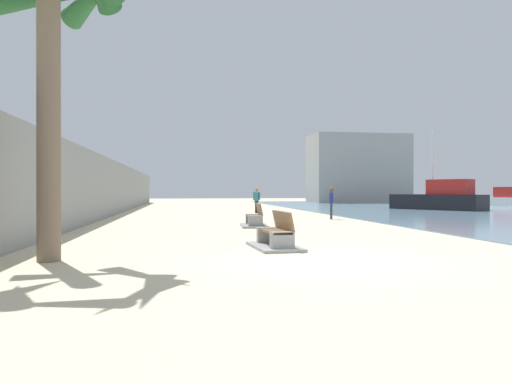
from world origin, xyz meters
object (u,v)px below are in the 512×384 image
(bench_far, at_px, (255,221))
(person_walking, at_px, (331,201))
(boat_mid_bay, at_px, (502,199))
(bench_near, at_px, (276,239))
(palm_tree, at_px, (49,2))
(boat_outer, at_px, (440,198))
(person_standing, at_px, (257,199))

(bench_far, bearing_deg, person_walking, 41.34)
(bench_far, height_order, boat_mid_bay, boat_mid_bay)
(bench_near, bearing_deg, palm_tree, -164.54)
(bench_near, xyz_separation_m, boat_outer, (17.21, 21.07, 0.67))
(boat_mid_bay, bearing_deg, palm_tree, -138.26)
(palm_tree, distance_m, bench_near, 7.64)
(boat_outer, bearing_deg, palm_tree, -134.93)
(person_standing, bearing_deg, bench_far, -99.56)
(person_standing, bearing_deg, boat_outer, 9.05)
(bench_near, bearing_deg, person_walking, 65.15)
(person_walking, distance_m, boat_outer, 15.24)
(person_standing, bearing_deg, bench_near, -97.61)
(bench_far, relative_size, boat_mid_bay, 0.39)
(palm_tree, relative_size, boat_outer, 1.02)
(person_walking, bearing_deg, boat_outer, 38.82)
(bench_far, xyz_separation_m, boat_mid_bay, (27.24, 20.73, 0.46))
(boat_mid_bay, bearing_deg, person_walking, -143.65)
(person_walking, xyz_separation_m, boat_mid_bay, (22.49, 16.55, -0.27))
(boat_outer, bearing_deg, boat_mid_bay, 33.39)
(bench_near, relative_size, boat_mid_bay, 0.39)
(person_walking, height_order, boat_mid_bay, boat_mid_bay)
(bench_near, height_order, bench_far, same)
(bench_far, relative_size, boat_outer, 0.30)
(person_standing, relative_size, boat_outer, 0.23)
(bench_near, bearing_deg, boat_outer, 50.76)
(bench_near, distance_m, boat_outer, 27.21)
(boat_mid_bay, bearing_deg, bench_near, -134.75)
(palm_tree, distance_m, person_walking, 17.37)
(palm_tree, relative_size, person_standing, 4.41)
(person_walking, bearing_deg, bench_near, -114.85)
(palm_tree, distance_m, boat_outer, 32.16)
(bench_far, bearing_deg, boat_outer, 39.56)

